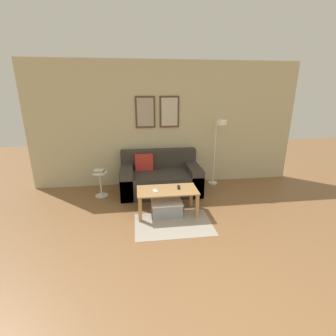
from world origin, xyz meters
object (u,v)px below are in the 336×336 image
(coffee_table, at_px, (167,194))
(side_table, at_px, (101,182))
(storage_bin, at_px, (166,207))
(book_stack, at_px, (99,171))
(couch, at_px, (160,178))
(remote_control, at_px, (179,187))
(floor_lamp, at_px, (219,137))
(cell_phone, at_px, (155,191))

(coffee_table, bearing_deg, side_table, 144.18)
(storage_bin, bearing_deg, coffee_table, 64.87)
(storage_bin, xyz_separation_m, book_stack, (-1.19, 0.90, 0.39))
(couch, xyz_separation_m, coffee_table, (0.02, -0.96, 0.06))
(couch, xyz_separation_m, side_table, (-1.16, -0.10, 0.01))
(side_table, relative_size, remote_control, 3.22)
(book_stack, bearing_deg, side_table, -18.79)
(couch, xyz_separation_m, book_stack, (-1.18, -0.10, 0.23))
(storage_bin, xyz_separation_m, floor_lamp, (1.20, 1.06, 0.95))
(floor_lamp, height_order, cell_phone, floor_lamp)
(remote_control, bearing_deg, storage_bin, -148.92)
(remote_control, xyz_separation_m, cell_phone, (-0.40, -0.08, -0.01))
(book_stack, bearing_deg, floor_lamp, 3.80)
(cell_phone, bearing_deg, remote_control, 2.89)
(side_table, height_order, book_stack, book_stack)
(coffee_table, xyz_separation_m, floor_lamp, (1.18, 1.02, 0.73))
(remote_control, bearing_deg, coffee_table, -156.68)
(storage_bin, xyz_separation_m, cell_phone, (-0.18, 0.01, 0.31))
(remote_control, bearing_deg, side_table, 158.17)
(coffee_table, height_order, side_table, side_table)
(couch, distance_m, cell_phone, 1.01)
(couch, height_order, book_stack, couch)
(remote_control, distance_m, cell_phone, 0.41)
(storage_bin, height_order, remote_control, remote_control)
(floor_lamp, height_order, remote_control, floor_lamp)
(coffee_table, distance_m, book_stack, 1.49)
(book_stack, distance_m, remote_control, 1.62)
(book_stack, bearing_deg, cell_phone, -41.48)
(storage_bin, height_order, cell_phone, cell_phone)
(storage_bin, distance_m, book_stack, 1.54)
(side_table, bearing_deg, floor_lamp, 3.98)
(storage_bin, relative_size, side_table, 1.05)
(side_table, xyz_separation_m, remote_control, (1.39, -0.80, 0.15))
(couch, bearing_deg, remote_control, -76.16)
(coffee_table, distance_m, storage_bin, 0.23)
(side_table, height_order, remote_control, side_table)
(coffee_table, bearing_deg, storage_bin, -115.13)
(cell_phone, bearing_deg, coffee_table, -0.96)
(couch, xyz_separation_m, storage_bin, (0.01, -1.00, -0.16))
(storage_bin, relative_size, cell_phone, 3.61)
(side_table, distance_m, cell_phone, 1.33)
(floor_lamp, bearing_deg, couch, -177.05)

